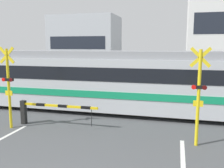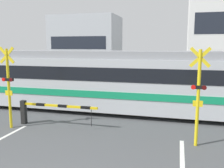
# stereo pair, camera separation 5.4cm
# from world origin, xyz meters

# --- Properties ---
(rail_track_near) EXTENTS (50.00, 0.10, 0.08)m
(rail_track_near) POSITION_xyz_m (0.00, 8.25, 0.04)
(rail_track_near) COLOR #6B6051
(rail_track_near) RESTS_ON ground_plane
(rail_track_far) EXTENTS (50.00, 0.10, 0.08)m
(rail_track_far) POSITION_xyz_m (0.00, 9.68, 0.04)
(rail_track_far) COLOR #6B6051
(rail_track_far) RESTS_ON ground_plane
(commuter_train) EXTENTS (19.79, 3.04, 3.12)m
(commuter_train) POSITION_xyz_m (-1.40, 8.97, 1.67)
(commuter_train) COLOR #B7BCC1
(commuter_train) RESTS_ON ground_plane
(crossing_barrier_near) EXTENTS (3.49, 0.20, 1.03)m
(crossing_barrier_near) POSITION_xyz_m (-2.58, 5.75, 0.71)
(crossing_barrier_near) COLOR black
(crossing_barrier_near) RESTS_ON ground_plane
(crossing_barrier_far) EXTENTS (3.49, 0.20, 1.03)m
(crossing_barrier_far) POSITION_xyz_m (2.58, 12.28, 0.71)
(crossing_barrier_far) COLOR black
(crossing_barrier_far) RESTS_ON ground_plane
(crossing_signal_left) EXTENTS (0.68, 0.15, 3.34)m
(crossing_signal_left) POSITION_xyz_m (-3.66, 5.12, 1.85)
(crossing_signal_left) COLOR yellow
(crossing_signal_left) RESTS_ON ground_plane
(crossing_signal_right) EXTENTS (0.68, 0.15, 3.34)m
(crossing_signal_right) POSITION_xyz_m (3.66, 5.12, 1.85)
(crossing_signal_right) COLOR yellow
(crossing_signal_right) RESTS_ON ground_plane
(pedestrian) EXTENTS (0.38, 0.22, 1.67)m
(pedestrian) POSITION_xyz_m (0.09, 14.16, 0.96)
(pedestrian) COLOR brown
(pedestrian) RESTS_ON ground_plane
(building_left_of_street) EXTENTS (7.49, 5.18, 6.75)m
(building_left_of_street) POSITION_xyz_m (-7.55, 24.28, 3.37)
(building_left_of_street) COLOR #B2B7BC
(building_left_of_street) RESTS_ON ground_plane
(building_right_of_street) EXTENTS (5.87, 5.18, 9.92)m
(building_right_of_street) POSITION_xyz_m (6.74, 24.28, 4.96)
(building_right_of_street) COLOR white
(building_right_of_street) RESTS_ON ground_plane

